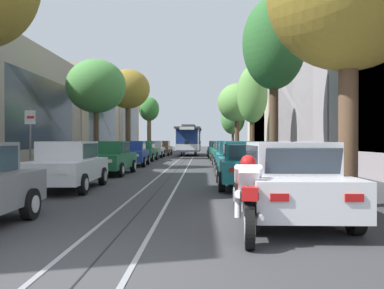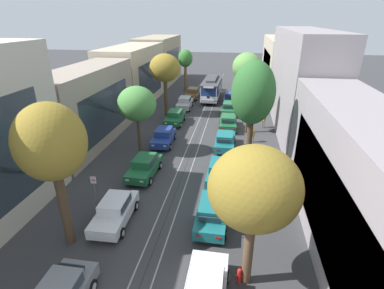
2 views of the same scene
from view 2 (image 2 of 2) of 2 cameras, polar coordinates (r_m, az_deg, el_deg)
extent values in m
plane|color=#38383A|center=(31.81, 1.17, 1.92)|extent=(160.00, 160.00, 0.00)
cube|color=gray|center=(35.54, 1.22, 4.30)|extent=(0.08, 67.50, 0.01)
cube|color=gray|center=(35.42, 2.92, 4.20)|extent=(0.08, 67.50, 0.01)
cube|color=black|center=(35.47, 2.07, 4.25)|extent=(0.03, 67.50, 0.01)
cube|color=gray|center=(30.68, -19.69, 7.00)|extent=(4.16, 14.57, 7.40)
cube|color=#2D3842|center=(29.86, -16.09, 6.28)|extent=(0.04, 10.41, 4.44)
cube|color=#BCAD93|center=(44.07, -11.40, 13.05)|extent=(5.33, 14.57, 8.03)
cube|color=#2D3842|center=(43.30, -7.98, 12.55)|extent=(0.04, 10.41, 4.82)
cube|color=tan|center=(58.11, -6.51, 15.98)|extent=(5.75, 14.57, 8.36)
cube|color=#2D3842|center=(57.48, -3.64, 15.58)|extent=(0.04, 10.41, 5.02)
cube|color=gray|center=(16.88, 30.60, -8.27)|extent=(4.18, 19.53, 7.56)
cube|color=#2D3842|center=(16.39, 23.54, -9.28)|extent=(0.04, 13.88, 4.53)
cube|color=gray|center=(34.47, 20.30, 11.40)|extent=(4.34, 19.53, 10.61)
cube|color=#2D3842|center=(34.23, 16.59, 10.88)|extent=(0.04, 13.88, 6.36)
cube|color=#BCAD93|center=(54.04, 17.08, 14.68)|extent=(5.34, 19.53, 8.57)
cube|color=#2D3842|center=(53.82, 14.16, 14.50)|extent=(0.04, 13.88, 5.14)
cube|color=#2D3842|center=(15.44, -22.44, -21.47)|extent=(1.30, 0.21, 0.45)
cube|color=#2D3842|center=(15.14, -27.49, -23.58)|extent=(0.04, 1.81, 0.47)
cube|color=#B21414|center=(16.05, -18.76, -21.29)|extent=(0.28, 0.04, 0.12)
cube|color=#B21414|center=(16.53, -22.44, -20.40)|extent=(0.28, 0.04, 0.12)
cylinder|color=black|center=(15.74, -18.83, -24.66)|extent=(0.20, 0.64, 0.64)
cylinder|color=silver|center=(15.70, -18.44, -24.76)|extent=(0.02, 0.35, 0.35)
cylinder|color=black|center=(16.50, -24.76, -23.05)|extent=(0.20, 0.64, 0.64)
cylinder|color=silver|center=(16.55, -25.11, -22.95)|extent=(0.02, 0.35, 0.35)
cube|color=silver|center=(19.15, -14.76, -12.75)|extent=(1.93, 4.35, 0.66)
cube|color=silver|center=(18.91, -14.80, -10.95)|extent=(1.54, 2.11, 0.60)
cube|color=#2D3842|center=(18.29, -15.75, -12.45)|extent=(1.34, 0.26, 0.47)
cube|color=#2D3842|center=(19.83, -13.55, -9.11)|extent=(1.30, 0.24, 0.45)
cube|color=#2D3842|center=(18.66, -12.62, -11.22)|extent=(0.08, 1.81, 0.47)
cube|color=#2D3842|center=(19.18, -16.91, -10.67)|extent=(0.08, 1.81, 0.47)
cube|color=white|center=(17.36, -15.67, -16.83)|extent=(0.28, 0.05, 0.14)
cube|color=#B21414|center=(20.57, -11.15, -9.25)|extent=(0.28, 0.05, 0.12)
cube|color=white|center=(17.78, -19.13, -16.22)|extent=(0.28, 0.05, 0.14)
cube|color=#B21414|center=(20.93, -14.09, -8.93)|extent=(0.28, 0.05, 0.12)
cylinder|color=black|center=(18.10, -13.52, -16.39)|extent=(0.22, 0.65, 0.64)
cylinder|color=silver|center=(18.06, -13.18, -16.44)|extent=(0.03, 0.35, 0.35)
cylinder|color=black|center=(18.73, -18.76, -15.53)|extent=(0.22, 0.65, 0.64)
cylinder|color=silver|center=(18.78, -19.08, -15.47)|extent=(0.03, 0.35, 0.35)
cylinder|color=black|center=(20.07, -10.90, -11.63)|extent=(0.22, 0.65, 0.64)
cylinder|color=silver|center=(20.04, -10.59, -11.67)|extent=(0.03, 0.35, 0.35)
cylinder|color=black|center=(20.64, -15.64, -11.05)|extent=(0.22, 0.65, 0.64)
cylinder|color=silver|center=(20.68, -15.92, -11.01)|extent=(0.03, 0.35, 0.35)
cube|color=#1E6038|center=(23.77, -9.26, -4.59)|extent=(1.93, 4.35, 0.66)
cube|color=#1E6038|center=(23.60, -9.24, -3.07)|extent=(1.54, 2.11, 0.60)
cube|color=#2D3842|center=(22.92, -9.93, -4.04)|extent=(1.34, 0.26, 0.47)
cube|color=#2D3842|center=(24.61, -8.32, -1.90)|extent=(1.30, 0.24, 0.45)
cube|color=#2D3842|center=(23.37, -7.51, -3.24)|extent=(0.09, 1.81, 0.47)
cube|color=#2D3842|center=(23.86, -10.93, -2.90)|extent=(0.09, 1.81, 0.47)
cube|color=white|center=(21.79, -9.78, -7.13)|extent=(0.28, 0.05, 0.14)
cube|color=#B21414|center=(25.37, -6.47, -2.27)|extent=(0.28, 0.05, 0.12)
cube|color=white|center=(22.17, -12.50, -6.78)|extent=(0.28, 0.05, 0.14)
cube|color=#B21414|center=(25.71, -8.85, -2.05)|extent=(0.28, 0.05, 0.12)
cylinder|color=black|center=(22.57, -8.21, -7.11)|extent=(0.22, 0.65, 0.64)
cylinder|color=silver|center=(22.53, -7.95, -7.15)|extent=(0.03, 0.35, 0.35)
cylinder|color=black|center=(23.16, -12.37, -6.60)|extent=(0.22, 0.65, 0.64)
cylinder|color=silver|center=(23.20, -12.62, -6.57)|extent=(0.03, 0.35, 0.35)
cylinder|color=black|center=(24.77, -6.27, -4.04)|extent=(0.22, 0.65, 0.64)
cylinder|color=silver|center=(24.74, -6.02, -4.07)|extent=(0.03, 0.35, 0.35)
cylinder|color=black|center=(25.31, -10.09, -3.65)|extent=(0.22, 0.65, 0.64)
cylinder|color=silver|center=(25.35, -10.32, -3.63)|extent=(0.03, 0.35, 0.35)
cube|color=#233D93|center=(29.36, -5.55, 1.27)|extent=(1.97, 4.37, 0.66)
cube|color=#233D93|center=(29.26, -5.53, 2.52)|extent=(1.56, 2.12, 0.60)
cube|color=#2D3842|center=(28.51, -5.88, 1.88)|extent=(1.34, 0.27, 0.47)
cube|color=#2D3842|center=(30.35, -5.07, 3.28)|extent=(1.30, 0.25, 0.45)
cube|color=#2D3842|center=(29.12, -4.09, 2.46)|extent=(0.10, 1.81, 0.47)
cube|color=#2D3842|center=(29.43, -6.96, 2.57)|extent=(0.10, 1.81, 0.47)
cube|color=white|center=(27.27, -5.34, -0.31)|extent=(0.28, 0.05, 0.14)
cube|color=#B21414|center=(31.19, -3.73, 2.89)|extent=(0.28, 0.05, 0.12)
cube|color=white|center=(27.51, -7.62, -0.19)|extent=(0.28, 0.05, 0.14)
cube|color=#B21414|center=(31.40, -5.74, 2.97)|extent=(0.28, 0.05, 0.12)
cylinder|color=black|center=(28.12, -4.33, -0.46)|extent=(0.23, 0.65, 0.64)
cylinder|color=silver|center=(28.10, -4.11, -0.47)|extent=(0.03, 0.35, 0.35)
cylinder|color=black|center=(28.49, -7.80, -0.28)|extent=(0.23, 0.65, 0.64)
cylinder|color=silver|center=(28.52, -8.02, -0.27)|extent=(0.03, 0.35, 0.35)
cylinder|color=black|center=(30.53, -3.39, 1.57)|extent=(0.23, 0.65, 0.64)
cylinder|color=silver|center=(30.51, -3.19, 1.56)|extent=(0.03, 0.35, 0.35)
cylinder|color=black|center=(30.87, -6.61, 1.71)|extent=(0.23, 0.65, 0.64)
cylinder|color=silver|center=(30.90, -6.81, 1.71)|extent=(0.03, 0.35, 0.35)
cube|color=#1E6038|center=(35.06, -3.33, 5.11)|extent=(1.85, 4.32, 0.66)
cube|color=#1E6038|center=(35.01, -3.30, 6.16)|extent=(1.50, 2.08, 0.60)
cube|color=#2D3842|center=(34.24, -3.61, 5.71)|extent=(1.33, 0.24, 0.47)
cube|color=#2D3842|center=(36.12, -2.88, 6.69)|extent=(1.30, 0.21, 0.45)
cube|color=#2D3842|center=(34.85, -2.09, 6.10)|extent=(0.05, 1.81, 0.47)
cube|color=#2D3842|center=(35.18, -4.49, 6.21)|extent=(0.05, 1.81, 0.47)
cube|color=white|center=(32.92, -3.22, 4.04)|extent=(0.28, 0.04, 0.14)
cube|color=#B21414|center=(36.93, -1.74, 6.26)|extent=(0.28, 0.04, 0.12)
cube|color=white|center=(33.18, -5.10, 4.14)|extent=(0.28, 0.04, 0.14)
cube|color=#B21414|center=(37.16, -3.43, 6.34)|extent=(0.28, 0.04, 0.12)
cylinder|color=black|center=(33.76, -2.36, 3.79)|extent=(0.21, 0.64, 0.64)
cylinder|color=silver|center=(33.74, -2.18, 3.78)|extent=(0.02, 0.35, 0.35)
cylinder|color=black|center=(34.15, -5.26, 3.95)|extent=(0.21, 0.64, 0.64)
cylinder|color=silver|center=(34.18, -5.43, 3.96)|extent=(0.02, 0.35, 0.35)
cylinder|color=black|center=(36.23, -1.49, 5.20)|extent=(0.21, 0.64, 0.64)
cylinder|color=silver|center=(36.21, -1.31, 5.19)|extent=(0.02, 0.35, 0.35)
cylinder|color=black|center=(36.59, -4.20, 5.34)|extent=(0.21, 0.64, 0.64)
cylinder|color=silver|center=(36.62, -4.37, 5.35)|extent=(0.02, 0.35, 0.35)
cube|color=#B7B7BC|center=(41.02, -1.42, 7.90)|extent=(1.84, 4.32, 0.66)
cube|color=#B7B7BC|center=(40.99, -1.39, 8.80)|extent=(1.49, 2.08, 0.60)
cube|color=#2D3842|center=(40.20, -1.60, 8.47)|extent=(1.33, 0.23, 0.47)
cube|color=#2D3842|center=(42.13, -1.11, 9.18)|extent=(1.30, 0.21, 0.45)
cube|color=#2D3842|center=(40.87, -0.35, 8.76)|extent=(0.05, 1.81, 0.47)
cube|color=#2D3842|center=(41.13, -2.43, 8.84)|extent=(0.05, 1.81, 0.47)
cube|color=white|center=(38.85, -1.16, 7.15)|extent=(0.28, 0.04, 0.14)
cube|color=#B21414|center=(42.96, -0.18, 8.77)|extent=(0.28, 0.04, 0.12)
cube|color=white|center=(39.05, -2.79, 7.21)|extent=(0.28, 0.04, 0.14)
cube|color=#B21414|center=(43.14, -1.66, 8.82)|extent=(0.28, 0.04, 0.12)
cylinder|color=black|center=(39.71, -0.49, 6.87)|extent=(0.21, 0.64, 0.64)
cylinder|color=silver|center=(39.69, -0.33, 6.87)|extent=(0.02, 0.35, 0.35)
cylinder|color=black|center=(40.01, -3.00, 6.97)|extent=(0.21, 0.64, 0.64)
cylinder|color=silver|center=(40.03, -3.15, 6.98)|extent=(0.02, 0.35, 0.35)
cylinder|color=black|center=(42.24, 0.08, 7.91)|extent=(0.21, 0.64, 0.64)
cylinder|color=silver|center=(42.22, 0.23, 7.90)|extent=(0.02, 0.35, 0.35)
cylinder|color=black|center=(42.52, -2.29, 8.00)|extent=(0.21, 0.64, 0.64)
cylinder|color=silver|center=(42.54, -2.43, 8.00)|extent=(0.02, 0.35, 0.35)
cube|color=brown|center=(46.44, 0.18, 9.78)|extent=(1.91, 4.34, 0.66)
cube|color=brown|center=(46.44, 0.22, 10.58)|extent=(1.53, 2.10, 0.60)
cube|color=#2D3842|center=(45.64, 0.02, 10.32)|extent=(1.34, 0.26, 0.47)
cube|color=#2D3842|center=(47.58, 0.48, 10.87)|extent=(1.30, 0.23, 0.45)
cube|color=#2D3842|center=(46.31, 1.14, 10.54)|extent=(0.08, 1.81, 0.47)
cube|color=#2D3842|center=(46.57, -0.71, 10.62)|extent=(0.08, 1.81, 0.47)
cube|color=white|center=(44.26, 0.39, 9.21)|extent=(0.28, 0.05, 0.14)
cube|color=#B21414|center=(48.39, 1.31, 10.46)|extent=(0.28, 0.05, 0.12)
cube|color=white|center=(44.46, -1.05, 9.28)|extent=(0.28, 0.05, 0.14)
cube|color=#B21414|center=(48.58, -0.01, 10.52)|extent=(0.28, 0.05, 0.12)
cylinder|color=black|center=(45.10, 0.98, 8.92)|extent=(0.22, 0.64, 0.64)
cylinder|color=silver|center=(45.08, 1.12, 8.92)|extent=(0.03, 0.35, 0.35)
cylinder|color=black|center=(45.42, -1.23, 9.03)|extent=(0.22, 0.64, 0.64)
cylinder|color=silver|center=(45.44, -1.37, 9.03)|extent=(0.03, 0.35, 0.35)
cylinder|color=black|center=(47.65, 1.53, 9.72)|extent=(0.22, 0.64, 0.64)
cylinder|color=silver|center=(47.63, 1.66, 9.71)|extent=(0.03, 0.35, 0.35)
cylinder|color=black|center=(47.95, -0.58, 9.82)|extent=(0.22, 0.64, 0.64)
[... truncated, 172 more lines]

